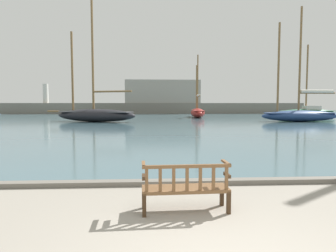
{
  "coord_description": "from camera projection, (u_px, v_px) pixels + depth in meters",
  "views": [
    {
      "loc": [
        -0.89,
        -3.4,
        2.0
      ],
      "look_at": [
        -0.13,
        10.0,
        1.0
      ],
      "focal_mm": 32.0,
      "sensor_mm": 36.0,
      "label": 1
    }
  ],
  "objects": [
    {
      "name": "far_breakwater",
      "position": [
        157.0,
        103.0,
        58.05
      ],
      "size": [
        57.97,
        2.4,
        6.59
      ],
      "color": "slate",
      "rests_on": "ground"
    },
    {
      "name": "quay_edge_kerb",
      "position": [
        187.0,
        182.0,
        7.41
      ],
      "size": [
        40.0,
        0.3,
        0.12
      ],
      "primitive_type": "cube",
      "color": "slate",
      "rests_on": "ground"
    },
    {
      "name": "harbor_water",
      "position": [
        157.0,
        116.0,
        47.39
      ],
      "size": [
        100.0,
        80.0,
        0.08
      ],
      "primitive_type": "cube",
      "color": "#476670",
      "rests_on": "ground"
    },
    {
      "name": "park_bench",
      "position": [
        185.0,
        187.0,
        5.52
      ],
      "size": [
        1.62,
        0.58,
        0.92
      ],
      "color": "#3D2A19",
      "rests_on": "ground"
    },
    {
      "name": "sailboat_outer_port",
      "position": [
        198.0,
        112.0,
        42.21
      ],
      "size": [
        2.33,
        8.83,
        8.76
      ],
      "color": "maroon",
      "rests_on": "harbor_water"
    },
    {
      "name": "sailboat_centre_channel",
      "position": [
        300.0,
        113.0,
        32.33
      ],
      "size": [
        8.52,
        2.23,
        12.16
      ],
      "color": "navy",
      "rests_on": "harbor_water"
    },
    {
      "name": "sailboat_mid_port",
      "position": [
        308.0,
        112.0,
        42.48
      ],
      "size": [
        8.56,
        2.46,
        10.16
      ],
      "color": "#2D6647",
      "rests_on": "harbor_water"
    },
    {
      "name": "sailboat_far_port",
      "position": [
        95.0,
        113.0,
        31.82
      ],
      "size": [
        10.41,
        5.38,
        12.65
      ],
      "color": "black",
      "rests_on": "harbor_water"
    }
  ]
}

